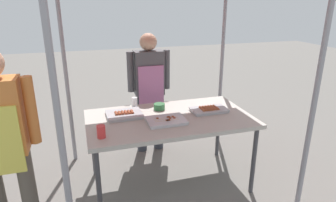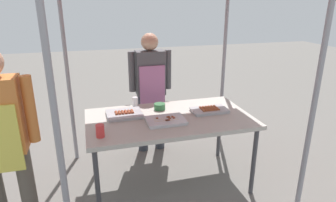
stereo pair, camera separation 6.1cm
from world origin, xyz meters
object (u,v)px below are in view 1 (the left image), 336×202
Objects in this scene: tray_pork_links at (209,110)px; drink_cup_by_wok at (101,132)px; tray_grilled_sausages at (124,114)px; drink_cup_near_edge at (135,102)px; vendor_woman at (149,85)px; tray_meat_skewers at (166,121)px; stall_table at (169,122)px; condiment_bowl at (159,107)px; customer_nearby at (1,137)px.

tray_pork_links is 1.15m from drink_cup_by_wok.
tray_grilled_sausages is 0.49m from drink_cup_by_wok.
drink_cup_by_wok is at bearing -121.81° from drink_cup_near_edge.
tray_grilled_sausages and tray_pork_links have the same top height.
tray_grilled_sausages is 0.23× the size of vendor_woman.
tray_pork_links is at bearing -27.32° from drink_cup_near_edge.
vendor_woman reaches higher than tray_meat_skewers.
tray_grilled_sausages is 0.86m from tray_pork_links.
tray_grilled_sausages is 0.28m from drink_cup_near_edge.
vendor_woman reaches higher than stall_table.
condiment_bowl reaches higher than tray_meat_skewers.
customer_nearby reaches higher than condiment_bowl.
condiment_bowl is 1.06× the size of drink_cup_by_wok.
tray_meat_skewers is 0.35m from condiment_bowl.
customer_nearby reaches higher than drink_cup_near_edge.
customer_nearby is at bearing -150.15° from tray_grilled_sausages.
drink_cup_near_edge is at bearing 58.19° from drink_cup_by_wok.
drink_cup_near_edge is at bearing 57.61° from tray_grilled_sausages.
tray_pork_links is at bearing 120.40° from vendor_woman.
stall_table is 0.44m from tray_pork_links.
vendor_woman is at bearing 86.56° from tray_meat_skewers.
vendor_woman is (0.26, 0.40, 0.06)m from drink_cup_near_edge.
tray_meat_skewers is at bearing -94.55° from condiment_bowl.
tray_grilled_sausages is at bearing 142.85° from tray_meat_skewers.
drink_cup_near_edge is 0.07× the size of customer_nearby.
drink_cup_near_edge is at bearing 146.06° from condiment_bowl.
vendor_woman reaches higher than drink_cup_by_wok.
stall_table is 0.74m from drink_cup_by_wok.
vendor_woman is at bearing 57.07° from drink_cup_near_edge.
stall_table is at bearing 59.63° from tray_meat_skewers.
drink_cup_by_wok is (-0.41, -0.66, 0.00)m from drink_cup_near_edge.
customer_nearby is (-1.38, -0.40, 0.22)m from stall_table.
condiment_bowl is (0.38, 0.08, 0.01)m from tray_grilled_sausages.
stall_table is 4.42× the size of tray_meat_skewers.
condiment_bowl is (0.03, 0.35, 0.01)m from tray_meat_skewers.
condiment_bowl is at bearing 85.45° from tray_meat_skewers.
tray_grilled_sausages is 0.96× the size of tray_meat_skewers.
condiment_bowl is 0.28m from drink_cup_near_edge.
tray_grilled_sausages is at bearing 29.85° from customer_nearby.
condiment_bowl is at bearing 38.14° from drink_cup_by_wok.
condiment_bowl reaches higher than stall_table.
customer_nearby is (-1.37, -1.18, 0.05)m from vendor_woman.
drink_cup_by_wok reaches higher than tray_pork_links.
tray_meat_skewers is at bearing 14.09° from drink_cup_by_wok.
tray_meat_skewers is at bearing 86.56° from vendor_woman.
customer_nearby is at bearing -144.66° from drink_cup_near_edge.
vendor_woman is (0.41, 0.63, 0.10)m from tray_grilled_sausages.
stall_table is at bearing -55.16° from drink_cup_near_edge.
stall_table is 0.15m from tray_meat_skewers.
tray_grilled_sausages is 0.39m from condiment_bowl.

